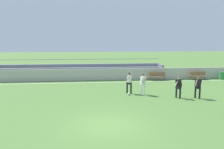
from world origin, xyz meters
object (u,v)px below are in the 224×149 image
object	(u,v)px
player_white_wide_left	(129,81)
player_white_overlapping	(143,82)
trash_bin	(222,76)
player_dark_wide_right	(198,85)
bench_far_right	(157,75)
soccer_ball	(129,94)
bench_far_left	(198,75)
bleacher_stand	(78,71)
player_dark_dropping_back	(178,85)

from	to	relation	value
player_white_wide_left	player_white_overlapping	xyz separation A→B (m)	(1.00, -0.53, -0.01)
trash_bin	player_dark_wide_right	distance (m)	10.14
bench_far_right	soccer_ball	xyz separation A→B (m)	(-4.24, -6.35, -0.44)
bench_far_left	soccer_ball	distance (m)	10.88
bleacher_stand	player_dark_wide_right	xyz separation A→B (m)	(9.30, -10.29, 0.13)
player_white_wide_left	player_dark_wide_right	world-z (taller)	player_white_wide_left
bench_far_right	player_dark_dropping_back	size ratio (longest dim) A/B	1.11
bench_far_left	player_white_wide_left	distance (m)	10.45
bench_far_left	player_white_wide_left	xyz separation A→B (m)	(-8.70, -5.78, 0.47)
player_white_wide_left	player_dark_dropping_back	bearing A→B (deg)	-27.94
bench_far_left	player_dark_wide_right	world-z (taller)	player_dark_wide_right
player_dark_dropping_back	player_white_overlapping	bearing A→B (deg)	152.00
bench_far_right	player_white_overlapping	size ratio (longest dim) A/B	1.07
player_dark_dropping_back	soccer_ball	xyz separation A→B (m)	(-3.51, 1.23, -0.85)
bench_far_left	player_dark_dropping_back	size ratio (longest dim) A/B	1.11
bleacher_stand	player_white_overlapping	xyz separation A→B (m)	(5.54, -8.79, 0.15)
bench_far_right	player_white_wide_left	size ratio (longest dim) A/B	1.06
bench_far_left	trash_bin	world-z (taller)	bench_far_left
bench_far_right	player_white_wide_left	distance (m)	7.11
trash_bin	player_dark_wide_right	size ratio (longest dim) A/B	0.51
trash_bin	player_white_overlapping	size ratio (longest dim) A/B	0.50
player_white_wide_left	soccer_ball	xyz separation A→B (m)	(-0.12, -0.57, -0.90)
bench_far_left	player_white_wide_left	world-z (taller)	player_white_wide_left
bench_far_right	player_dark_dropping_back	world-z (taller)	player_dark_dropping_back
player_white_wide_left	player_dark_dropping_back	size ratio (longest dim) A/B	1.05
trash_bin	soccer_ball	world-z (taller)	trash_bin
bench_far_left	soccer_ball	bearing A→B (deg)	-144.25
bleacher_stand	soccer_ball	size ratio (longest dim) A/B	89.41
player_white_wide_left	bench_far_left	bearing A→B (deg)	33.60
soccer_ball	player_dark_dropping_back	bearing A→B (deg)	-19.28
soccer_ball	player_white_overlapping	bearing A→B (deg)	2.07
player_white_wide_left	player_dark_wide_right	xyz separation A→B (m)	(4.77, -2.04, -0.03)
bench_far_right	player_white_overlapping	world-z (taller)	player_white_overlapping
bleacher_stand	soccer_ball	xyz separation A→B (m)	(4.42, -8.83, -0.75)
bleacher_stand	player_dark_wide_right	distance (m)	13.87
bench_far_left	player_white_overlapping	size ratio (longest dim) A/B	1.07
player_white_overlapping	bleacher_stand	bearing A→B (deg)	122.23
bench_far_right	player_dark_wide_right	xyz separation A→B (m)	(0.65, -7.82, 0.44)
bleacher_stand	bench_far_right	xyz separation A→B (m)	(8.65, -2.48, -0.31)
player_white_overlapping	trash_bin	bearing A→B (deg)	30.62
bench_far_left	soccer_ball	xyz separation A→B (m)	(-8.82, -6.35, -0.44)
bench_far_right	player_white_overlapping	distance (m)	7.05
bench_far_right	player_dark_dropping_back	xyz separation A→B (m)	(-0.73, -7.58, 0.41)
bleacher_stand	player_dark_wide_right	size ratio (longest dim) A/B	11.86
bench_far_left	player_dark_wide_right	distance (m)	8.76
player_dark_dropping_back	trash_bin	bearing A→B (deg)	42.81
bleacher_stand	player_dark_dropping_back	xyz separation A→B (m)	(7.92, -10.05, 0.10)
trash_bin	player_dark_dropping_back	size ratio (longest dim) A/B	0.53
bleacher_stand	bench_far_left	size ratio (longest dim) A/B	10.93
bench_far_left	bench_far_right	distance (m)	4.58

